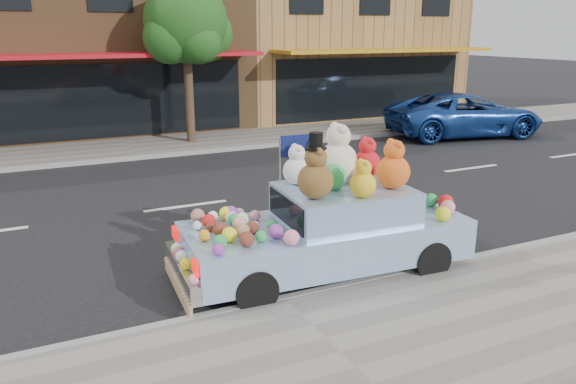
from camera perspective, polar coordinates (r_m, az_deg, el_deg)
ground at (r=12.26m, az=-10.34°, el=-1.43°), size 120.00×120.00×0.00m
near_sidewalk at (r=6.70m, az=5.30°, el=-16.28°), size 60.00×3.00×0.12m
far_sidewalk at (r=18.42m, az=-15.77°, el=4.30°), size 60.00×3.00×0.12m
near_kerb at (r=7.85m, az=-0.37°, el=-11.00°), size 60.00×0.12×0.13m
far_kerb at (r=16.98m, az=-14.87°, el=3.41°), size 60.00×0.12×0.13m
storefront_mid at (r=23.49m, az=-18.92°, el=15.30°), size 10.00×9.80×7.30m
storefront_right at (r=26.66m, az=3.77°, el=16.10°), size 10.00×9.80×7.30m
street_tree at (r=18.56m, az=-10.28°, el=16.04°), size 3.00×2.70×5.22m
car_blue at (r=20.98m, az=17.50°, el=7.50°), size 5.88×3.54×1.53m
art_car at (r=8.59m, az=4.12°, el=-3.15°), size 4.58×2.01×2.30m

